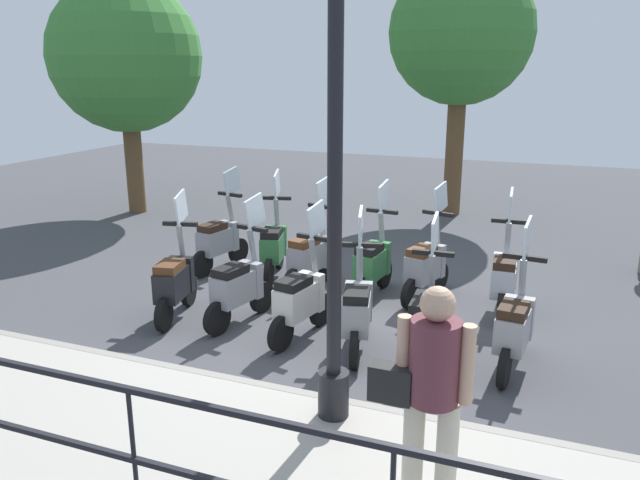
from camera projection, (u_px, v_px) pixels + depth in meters
name	position (u px, v px, depth m)	size (l,w,h in m)	color
ground_plane	(352.00, 318.00, 7.73)	(28.00, 28.00, 0.00)	#424247
promenade_walkway	(225.00, 456.00, 4.89)	(2.20, 20.00, 0.15)	#A39E93
fence_railing	(132.00, 434.00, 3.72)	(0.04, 16.03, 1.07)	black
lamp_post_near	(335.00, 180.00, 4.77)	(0.26, 0.90, 4.55)	black
pedestrian_with_bag	(430.00, 385.00, 3.94)	(0.32, 0.65, 1.59)	beige
tree_large	(126.00, 57.00, 12.45)	(3.03, 3.03, 4.71)	brown
tree_distant	(461.00, 34.00, 12.16)	(2.83, 2.83, 5.05)	brown
scooter_near_0	(514.00, 326.00, 6.30)	(1.23, 0.44, 1.54)	black
scooter_near_1	(426.00, 320.00, 6.43)	(1.23, 0.44, 1.54)	black
scooter_near_2	(357.00, 310.00, 6.72)	(1.21, 0.51, 1.54)	black
scooter_near_3	(301.00, 298.00, 7.05)	(1.22, 0.48, 1.54)	black
scooter_near_4	(239.00, 285.00, 7.45)	(1.22, 0.49, 1.54)	black
scooter_near_5	(175.00, 281.00, 7.62)	(1.22, 0.50, 1.54)	black
scooter_far_0	(504.00, 277.00, 7.75)	(1.23, 0.44, 1.54)	black
scooter_far_1	(426.00, 265.00, 8.21)	(1.21, 0.53, 1.54)	black
scooter_far_2	(373.00, 263.00, 8.31)	(1.23, 0.44, 1.54)	black
scooter_far_3	(311.00, 256.00, 8.61)	(1.22, 0.51, 1.54)	black
scooter_far_4	(274.00, 245.00, 9.10)	(1.21, 0.52, 1.54)	black
scooter_far_5	(220.00, 239.00, 9.41)	(1.22, 0.49, 1.54)	black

